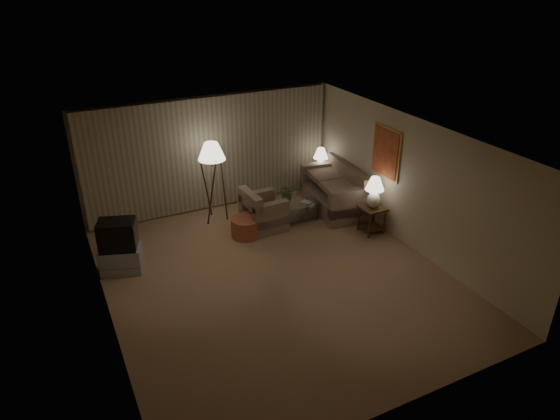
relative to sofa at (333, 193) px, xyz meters
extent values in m
plane|color=#A8755D|center=(-2.50, -2.01, -0.43)|extent=(7.00, 7.00, 0.00)
cube|color=beige|center=(-2.50, 1.49, 0.92)|extent=(6.00, 0.04, 2.70)
cube|color=beige|center=(-5.50, -2.01, 0.92)|extent=(0.04, 7.00, 2.70)
cube|color=beige|center=(0.50, -2.01, 0.92)|extent=(0.04, 7.00, 2.70)
cube|color=white|center=(-2.50, -2.01, 2.27)|extent=(6.00, 7.00, 0.04)
cube|color=#B6AA8D|center=(-2.50, 1.41, 0.92)|extent=(5.85, 0.12, 2.65)
cube|color=#C99346|center=(0.47, -1.21, 1.32)|extent=(0.03, 0.90, 1.10)
cube|color=maroon|center=(0.45, -1.21, 1.32)|extent=(0.02, 0.80, 1.00)
cube|color=gray|center=(0.00, 0.00, -0.20)|extent=(2.17, 1.45, 0.45)
cube|color=gray|center=(-1.88, -0.12, -0.23)|extent=(0.94, 0.90, 0.39)
cube|color=#38210F|center=(0.15, -1.35, 0.15)|extent=(0.50, 0.50, 0.04)
cube|color=#38210F|center=(0.15, -1.35, -0.31)|extent=(0.42, 0.42, 0.02)
cylinder|color=#38210F|center=(-0.05, -1.55, -0.15)|extent=(0.05, 0.05, 0.56)
cylinder|color=#38210F|center=(-0.05, -1.15, -0.15)|extent=(0.05, 0.05, 0.56)
cylinder|color=#38210F|center=(0.35, -1.55, -0.15)|extent=(0.05, 0.05, 0.56)
cylinder|color=#38210F|center=(0.35, -1.15, -0.15)|extent=(0.05, 0.05, 0.56)
cube|color=#38210F|center=(0.15, 0.89, 0.15)|extent=(0.48, 0.40, 0.04)
cube|color=#38210F|center=(0.15, 0.89, -0.31)|extent=(0.41, 0.34, 0.02)
cylinder|color=#38210F|center=(-0.04, 0.73, -0.15)|extent=(0.05, 0.05, 0.56)
cylinder|color=#38210F|center=(-0.04, 1.04, -0.15)|extent=(0.05, 0.05, 0.56)
cylinder|color=#38210F|center=(0.34, 0.73, -0.15)|extent=(0.05, 0.05, 0.56)
cylinder|color=#38210F|center=(0.34, 1.04, -0.15)|extent=(0.05, 0.05, 0.56)
ellipsoid|color=white|center=(0.15, -1.35, 0.35)|extent=(0.28, 0.28, 0.35)
cylinder|color=white|center=(0.15, -1.35, 0.57)|extent=(0.03, 0.03, 0.08)
cone|color=white|center=(0.15, -1.35, 0.73)|extent=(0.41, 0.41, 0.28)
ellipsoid|color=white|center=(0.15, 0.89, 0.34)|extent=(0.26, 0.26, 0.33)
cylinder|color=white|center=(0.15, 0.89, 0.54)|extent=(0.03, 0.03, 0.07)
cone|color=white|center=(0.15, 0.89, 0.68)|extent=(0.37, 0.37, 0.26)
cube|color=silver|center=(-1.14, -0.10, -0.02)|extent=(1.16, 0.63, 0.02)
cube|color=silver|center=(-1.14, -0.10, -0.33)|extent=(1.08, 0.55, 0.01)
cylinder|color=#42321A|center=(-1.64, -0.35, -0.23)|extent=(0.04, 0.04, 0.40)
cylinder|color=#42321A|center=(-1.64, 0.15, -0.23)|extent=(0.04, 0.04, 0.40)
cylinder|color=#42321A|center=(-0.63, -0.35, -0.23)|extent=(0.04, 0.04, 0.40)
cylinder|color=#42321A|center=(-0.63, 0.15, -0.23)|extent=(0.04, 0.04, 0.40)
cube|color=#959597|center=(-5.05, -0.51, -0.18)|extent=(1.05, 0.94, 0.50)
cube|color=black|center=(-5.05, -0.51, 0.36)|extent=(0.95, 0.88, 0.57)
cylinder|color=#38210F|center=(-2.72, 0.73, 1.02)|extent=(0.04, 0.04, 0.27)
cone|color=white|center=(-2.72, 0.73, 1.24)|extent=(0.60, 0.60, 0.38)
cylinder|color=#B3573C|center=(-2.39, -0.30, -0.22)|extent=(0.81, 0.81, 0.42)
imported|color=white|center=(-1.29, -0.10, 0.06)|extent=(0.16, 0.16, 0.14)
imported|color=#4D7232|center=(-1.29, -0.10, 0.34)|extent=(0.39, 0.34, 0.42)
imported|color=olive|center=(-0.89, -0.20, 0.00)|extent=(0.26, 0.28, 0.02)
camera|label=1|loc=(-5.93, -9.12, 4.88)|focal=32.00mm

